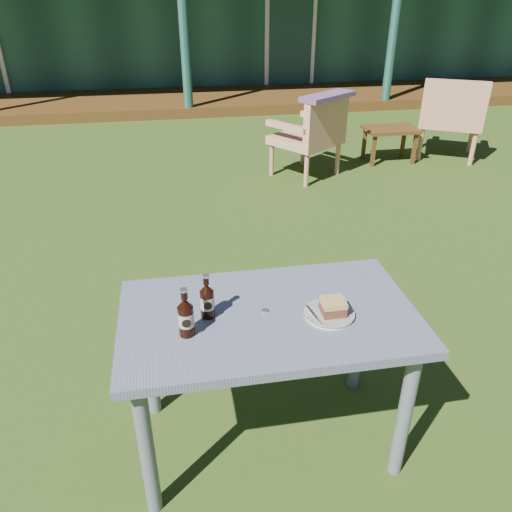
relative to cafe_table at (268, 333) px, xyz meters
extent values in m
plane|color=#334916|center=(0.00, 1.60, -0.62)|extent=(80.00, 80.00, 0.00)
cube|color=#1D4C3F|center=(0.00, 11.10, 0.68)|extent=(15.00, 6.00, 2.60)
cube|color=#4C2F12|center=(0.00, 7.20, -0.54)|extent=(15.00, 1.80, 0.16)
cylinder|color=#1D4C3F|center=(0.00, 6.40, 0.61)|extent=(0.14, 0.14, 2.45)
cylinder|color=#1D4C3F|center=(3.25, 6.40, 0.61)|extent=(0.14, 0.14, 2.45)
cube|color=white|center=(2.00, 8.08, 0.38)|extent=(0.95, 0.06, 2.00)
cube|color=#193D38|center=(2.00, 8.05, 0.38)|extent=(0.80, 0.04, 1.85)
cube|color=slate|center=(0.00, 0.00, 0.08)|extent=(1.20, 0.70, 0.04)
cylinder|color=slate|center=(-0.52, -0.27, -0.28)|extent=(0.06, 0.06, 0.68)
cylinder|color=slate|center=(0.52, -0.27, -0.28)|extent=(0.06, 0.06, 0.68)
cylinder|color=slate|center=(-0.52, 0.27, -0.28)|extent=(0.06, 0.06, 0.68)
cylinder|color=slate|center=(0.52, 0.27, -0.28)|extent=(0.06, 0.06, 0.68)
cylinder|color=silver|center=(0.23, -0.06, 0.11)|extent=(0.20, 0.20, 0.01)
cylinder|color=olive|center=(0.23, -0.06, 0.11)|extent=(0.20, 0.20, 0.00)
cube|color=#562B1B|center=(0.25, -0.06, 0.14)|extent=(0.09, 0.08, 0.04)
cube|color=tan|center=(0.25, -0.06, 0.17)|extent=(0.09, 0.09, 0.02)
cube|color=silver|center=(0.17, -0.07, 0.12)|extent=(0.04, 0.14, 0.00)
cylinder|color=black|center=(-0.24, 0.02, 0.16)|extent=(0.06, 0.06, 0.12)
cone|color=black|center=(-0.24, 0.02, 0.24)|extent=(0.06, 0.06, 0.03)
cylinder|color=black|center=(-0.24, 0.02, 0.27)|extent=(0.02, 0.02, 0.03)
cylinder|color=silver|center=(-0.24, 0.02, 0.29)|extent=(0.03, 0.03, 0.01)
cylinder|color=tan|center=(-0.24, 0.02, 0.17)|extent=(0.06, 0.06, 0.05)
cylinder|color=black|center=(-0.24, -0.01, 0.17)|extent=(0.03, 0.00, 0.03)
cylinder|color=black|center=(-0.33, -0.08, 0.16)|extent=(0.06, 0.06, 0.12)
cone|color=black|center=(-0.33, -0.08, 0.24)|extent=(0.06, 0.06, 0.03)
cylinder|color=black|center=(-0.33, -0.08, 0.28)|extent=(0.02, 0.02, 0.03)
cylinder|color=silver|center=(-0.33, -0.08, 0.30)|extent=(0.03, 0.03, 0.01)
cylinder|color=tan|center=(-0.33, -0.08, 0.17)|extent=(0.06, 0.06, 0.06)
cylinder|color=black|center=(-0.33, -0.11, 0.17)|extent=(0.03, 0.00, 0.03)
cylinder|color=silver|center=(-0.01, 0.01, 0.11)|extent=(0.03, 0.03, 0.01)
cube|color=tan|center=(1.11, 3.52, -0.22)|extent=(0.86, 0.85, 0.09)
cube|color=tan|center=(1.26, 3.31, 0.03)|extent=(0.56, 0.43, 0.42)
cube|color=tan|center=(1.33, 3.70, -0.04)|extent=(0.38, 0.49, 0.06)
cube|color=tan|center=(0.87, 3.37, -0.04)|extent=(0.38, 0.49, 0.06)
cylinder|color=tan|center=(1.18, 3.88, -0.44)|extent=(0.05, 0.05, 0.35)
cylinder|color=tan|center=(0.75, 3.57, -0.44)|extent=(0.05, 0.05, 0.35)
cylinder|color=tan|center=(1.47, 3.47, -0.44)|extent=(0.05, 0.05, 0.35)
cylinder|color=tan|center=(1.03, 3.16, -0.44)|extent=(0.05, 0.05, 0.35)
cube|color=tan|center=(2.98, 3.88, -0.19)|extent=(0.92, 0.90, 0.10)
cube|color=tan|center=(2.84, 3.63, 0.09)|extent=(0.65, 0.41, 0.45)
cube|color=tan|center=(3.26, 3.75, 0.01)|extent=(0.36, 0.57, 0.06)
cube|color=tan|center=(2.72, 4.04, 0.01)|extent=(0.36, 0.57, 0.06)
cylinder|color=tan|center=(3.36, 3.97, -0.43)|extent=(0.05, 0.05, 0.38)
cylinder|color=tan|center=(2.85, 4.25, -0.43)|extent=(0.05, 0.05, 0.38)
cylinder|color=tan|center=(3.10, 3.50, -0.43)|extent=(0.05, 0.05, 0.38)
cylinder|color=tan|center=(2.59, 3.78, -0.43)|extent=(0.05, 0.05, 0.38)
cube|color=#65466F|center=(1.26, 3.31, 0.26)|extent=(0.66, 0.56, 0.05)
cube|color=#4C2F12|center=(2.21, 3.81, -0.24)|extent=(0.60, 0.40, 0.04)
cube|color=#4C2F12|center=(1.96, 3.66, -0.44)|extent=(0.04, 0.04, 0.36)
cube|color=#4C2F12|center=(2.46, 3.66, -0.44)|extent=(0.04, 0.04, 0.36)
cube|color=#4C2F12|center=(1.96, 3.96, -0.44)|extent=(0.04, 0.04, 0.36)
cube|color=#4C2F12|center=(2.46, 3.96, -0.44)|extent=(0.04, 0.04, 0.36)
camera|label=1|loc=(-0.34, -1.62, 1.28)|focal=35.00mm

